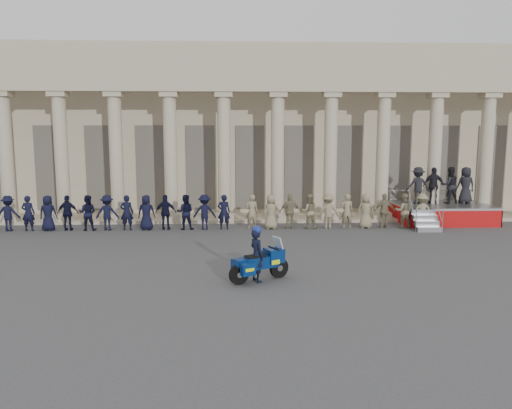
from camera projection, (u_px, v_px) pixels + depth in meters
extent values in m
plane|color=#3D3D40|center=(259.00, 263.00, 16.83)|extent=(90.00, 90.00, 0.00)
cube|color=tan|center=(247.00, 131.00, 31.03)|extent=(40.00, 10.00, 9.00)
cube|color=tan|center=(251.00, 217.00, 25.53)|extent=(40.00, 2.60, 0.15)
cube|color=tan|center=(251.00, 82.00, 23.79)|extent=(35.80, 1.00, 1.00)
cube|color=tan|center=(251.00, 58.00, 23.63)|extent=(35.80, 1.00, 1.20)
cube|color=tan|center=(11.00, 217.00, 24.21)|extent=(0.90, 0.90, 0.30)
cylinder|color=tan|center=(6.00, 156.00, 23.79)|extent=(0.64, 0.64, 5.60)
cube|color=tan|center=(2.00, 94.00, 23.38)|extent=(0.85, 0.85, 0.24)
cube|color=tan|center=(65.00, 217.00, 24.32)|extent=(0.90, 0.90, 0.30)
cylinder|color=tan|center=(62.00, 156.00, 23.90)|extent=(0.64, 0.64, 5.60)
cube|color=tan|center=(58.00, 94.00, 23.49)|extent=(0.85, 0.85, 0.24)
cube|color=tan|center=(119.00, 217.00, 24.43)|extent=(0.90, 0.90, 0.30)
cylinder|color=tan|center=(116.00, 156.00, 24.01)|extent=(0.64, 0.64, 5.60)
cube|color=tan|center=(114.00, 94.00, 23.60)|extent=(0.85, 0.85, 0.24)
cube|color=tan|center=(172.00, 216.00, 24.54)|extent=(0.90, 0.90, 0.30)
cylinder|color=tan|center=(170.00, 156.00, 24.12)|extent=(0.64, 0.64, 5.60)
cube|color=tan|center=(169.00, 95.00, 23.71)|extent=(0.85, 0.85, 0.24)
cube|color=tan|center=(225.00, 216.00, 24.65)|extent=(0.90, 0.90, 0.30)
cylinder|color=tan|center=(224.00, 156.00, 24.23)|extent=(0.64, 0.64, 5.60)
cube|color=tan|center=(224.00, 95.00, 23.82)|extent=(0.85, 0.85, 0.24)
cube|color=tan|center=(277.00, 215.00, 24.76)|extent=(0.90, 0.90, 0.30)
cylinder|color=tan|center=(278.00, 156.00, 24.34)|extent=(0.64, 0.64, 5.60)
cube|color=tan|center=(278.00, 95.00, 23.93)|extent=(0.85, 0.85, 0.24)
cube|color=tan|center=(329.00, 215.00, 24.87)|extent=(0.90, 0.90, 0.30)
cylinder|color=tan|center=(330.00, 156.00, 24.45)|extent=(0.64, 0.64, 5.60)
cube|color=tan|center=(332.00, 95.00, 24.04)|extent=(0.85, 0.85, 0.24)
cube|color=tan|center=(381.00, 215.00, 24.98)|extent=(0.90, 0.90, 0.30)
cylinder|color=tan|center=(383.00, 156.00, 24.56)|extent=(0.64, 0.64, 5.60)
cube|color=tan|center=(385.00, 95.00, 24.15)|extent=(0.85, 0.85, 0.24)
cube|color=tan|center=(432.00, 214.00, 25.09)|extent=(0.90, 0.90, 0.30)
cylinder|color=tan|center=(434.00, 156.00, 24.67)|extent=(0.64, 0.64, 5.60)
cube|color=tan|center=(438.00, 95.00, 24.26)|extent=(0.85, 0.85, 0.24)
cube|color=tan|center=(482.00, 214.00, 25.19)|extent=(0.90, 0.90, 0.30)
cylinder|color=tan|center=(486.00, 156.00, 24.78)|extent=(0.64, 0.64, 5.60)
cube|color=tan|center=(490.00, 96.00, 24.36)|extent=(0.85, 0.85, 0.24)
cube|color=black|center=(50.00, 168.00, 25.95)|extent=(1.30, 0.12, 4.20)
cube|color=black|center=(101.00, 168.00, 26.06)|extent=(1.30, 0.12, 4.20)
cube|color=black|center=(151.00, 168.00, 26.16)|extent=(1.30, 0.12, 4.20)
cube|color=black|center=(200.00, 168.00, 26.27)|extent=(1.30, 0.12, 4.20)
cube|color=black|center=(250.00, 168.00, 26.38)|extent=(1.30, 0.12, 4.20)
cube|color=black|center=(299.00, 167.00, 26.49)|extent=(1.30, 0.12, 4.20)
cube|color=black|center=(347.00, 167.00, 26.60)|extent=(1.30, 0.12, 4.20)
cube|color=black|center=(395.00, 167.00, 26.71)|extent=(1.30, 0.12, 4.20)
cube|color=black|center=(443.00, 167.00, 26.82)|extent=(1.30, 0.12, 4.20)
cube|color=black|center=(490.00, 167.00, 26.93)|extent=(1.30, 0.12, 4.20)
imported|color=black|center=(8.00, 213.00, 22.27)|extent=(1.03, 0.59, 1.60)
imported|color=black|center=(28.00, 213.00, 22.31)|extent=(0.58, 0.38, 1.60)
imported|color=black|center=(48.00, 213.00, 22.34)|extent=(0.78, 0.51, 1.60)
imported|color=black|center=(68.00, 213.00, 22.38)|extent=(0.94, 0.39, 1.60)
imported|color=black|center=(88.00, 213.00, 22.42)|extent=(0.78, 0.61, 1.60)
imported|color=black|center=(107.00, 213.00, 22.45)|extent=(1.03, 0.59, 1.60)
imported|color=black|center=(127.00, 213.00, 22.49)|extent=(0.58, 0.38, 1.60)
imported|color=black|center=(146.00, 212.00, 22.53)|extent=(0.78, 0.51, 1.60)
imported|color=black|center=(166.00, 212.00, 22.56)|extent=(0.94, 0.39, 1.60)
imported|color=black|center=(185.00, 212.00, 22.60)|extent=(0.78, 0.61, 1.60)
imported|color=black|center=(205.00, 212.00, 22.64)|extent=(1.03, 0.59, 1.60)
imported|color=black|center=(224.00, 212.00, 22.67)|extent=(0.58, 0.38, 1.60)
imported|color=#807658|center=(252.00, 212.00, 22.73)|extent=(0.58, 0.38, 1.60)
imported|color=#807658|center=(271.00, 212.00, 22.76)|extent=(0.78, 0.51, 1.60)
imported|color=#807658|center=(290.00, 211.00, 22.80)|extent=(0.94, 0.39, 1.60)
imported|color=#807658|center=(309.00, 211.00, 22.84)|extent=(0.78, 0.61, 1.60)
imported|color=#807658|center=(328.00, 211.00, 22.87)|extent=(1.03, 0.59, 1.60)
imported|color=#807658|center=(347.00, 211.00, 22.91)|extent=(0.58, 0.38, 1.60)
imported|color=#807658|center=(366.00, 211.00, 22.95)|extent=(0.78, 0.51, 1.60)
imported|color=#807658|center=(384.00, 211.00, 22.98)|extent=(0.94, 0.39, 1.60)
imported|color=#807658|center=(403.00, 211.00, 23.02)|extent=(0.78, 0.61, 1.60)
imported|color=#807658|center=(422.00, 211.00, 23.06)|extent=(1.03, 0.59, 1.60)
cube|color=gray|center=(442.00, 205.00, 24.56)|extent=(4.41, 3.15, 0.10)
cube|color=#A60D0E|center=(456.00, 219.00, 23.09)|extent=(4.41, 0.04, 0.79)
cube|color=#A60D0E|center=(398.00, 214.00, 24.54)|extent=(0.04, 3.15, 0.79)
cube|color=#A60D0E|center=(485.00, 214.00, 24.72)|extent=(0.04, 3.15, 0.79)
cube|color=gray|center=(429.00, 229.00, 22.15)|extent=(1.10, 0.28, 0.22)
cube|color=gray|center=(427.00, 223.00, 22.40)|extent=(1.10, 0.28, 0.22)
cube|color=gray|center=(425.00, 217.00, 22.64)|extent=(1.10, 0.28, 0.22)
cube|color=gray|center=(423.00, 212.00, 22.89)|extent=(1.10, 0.28, 0.22)
cylinder|color=gray|center=(431.00, 190.00, 26.00)|extent=(4.41, 0.04, 0.04)
imported|color=black|center=(418.00, 185.00, 24.58)|extent=(1.17, 0.67, 1.81)
imported|color=black|center=(434.00, 185.00, 24.61)|extent=(1.06, 0.44, 1.81)
imported|color=black|center=(450.00, 185.00, 24.64)|extent=(0.88, 0.69, 1.81)
imported|color=black|center=(466.00, 185.00, 24.68)|extent=(0.89, 0.58, 1.81)
cylinder|color=black|center=(279.00, 268.00, 15.10)|extent=(0.60, 0.40, 0.61)
cylinder|color=black|center=(239.00, 274.00, 14.41)|extent=(0.60, 0.40, 0.61)
cube|color=navy|center=(261.00, 262.00, 14.74)|extent=(1.11, 0.84, 0.35)
cube|color=navy|center=(274.00, 255.00, 14.95)|extent=(0.67, 0.66, 0.41)
cube|color=silver|center=(274.00, 262.00, 14.98)|extent=(0.31, 0.34, 0.11)
cube|color=#B2BFCC|center=(278.00, 245.00, 14.99)|extent=(0.37, 0.46, 0.49)
cube|color=black|center=(255.00, 257.00, 14.62)|extent=(0.67, 0.56, 0.09)
cube|color=navy|center=(240.00, 263.00, 14.39)|extent=(0.43, 0.43, 0.20)
cube|color=navy|center=(248.00, 269.00, 14.20)|extent=(0.46, 0.37, 0.37)
cube|color=#CAE30B|center=(248.00, 269.00, 14.20)|extent=(0.35, 0.32, 0.09)
cube|color=navy|center=(238.00, 265.00, 14.70)|extent=(0.46, 0.37, 0.37)
cube|color=#CAE30B|center=(238.00, 265.00, 14.70)|extent=(0.35, 0.32, 0.09)
cylinder|color=silver|center=(244.00, 272.00, 14.74)|extent=(0.53, 0.34, 0.09)
cylinder|color=black|center=(274.00, 248.00, 14.92)|extent=(0.33, 0.58, 0.03)
imported|color=black|center=(257.00, 255.00, 14.64)|extent=(0.61, 0.69, 1.59)
sphere|color=navy|center=(257.00, 230.00, 14.54)|extent=(0.28, 0.28, 0.28)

